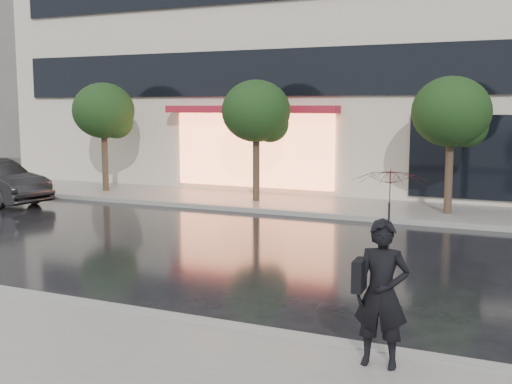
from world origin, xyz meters
The scene contains 10 objects.
ground centered at (0.00, 0.00, 0.00)m, with size 120.00×120.00×0.00m, color black.
sidewalk_near centered at (0.00, -3.25, 0.06)m, with size 60.00×4.50×0.12m, color slate.
sidewalk_far centered at (0.00, 10.25, 0.06)m, with size 60.00×3.50×0.12m, color slate.
curb_near centered at (0.00, -1.00, 0.07)m, with size 60.00×0.25×0.14m, color gray.
curb_far centered at (0.00, 8.50, 0.07)m, with size 60.00×0.25×0.14m, color gray.
bg_building_left centered at (-28.00, 26.00, 6.00)m, with size 14.00×10.00×12.00m, color #59544F.
tree_far_west centered at (-8.94, 10.03, 2.92)m, with size 2.20×2.20×3.99m.
tree_mid_west centered at (-2.94, 10.03, 2.92)m, with size 2.20×2.20×3.99m.
tree_mid_east centered at (3.06, 10.03, 2.92)m, with size 2.20×2.20×3.99m.
pedestrian_with_umbrella centered at (3.91, -1.50, 1.57)m, with size 0.87×0.89×2.33m.
Camera 1 is at (5.57, -8.65, 3.14)m, focal length 45.00 mm.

